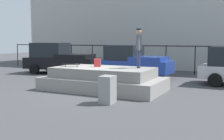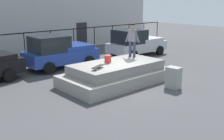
# 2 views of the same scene
# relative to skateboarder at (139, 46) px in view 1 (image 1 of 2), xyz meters

# --- Properties ---
(ground_plane) EXTENTS (60.00, 60.00, 0.00)m
(ground_plane) POSITION_rel_skateboarder_xyz_m (-1.65, -0.73, -1.93)
(ground_plane) COLOR #424244
(concrete_ledge) EXTENTS (5.17, 2.68, 0.99)m
(concrete_ledge) POSITION_rel_skateboarder_xyz_m (-1.46, -0.44, -1.48)
(concrete_ledge) COLOR gray
(concrete_ledge) RESTS_ON ground_plane
(skateboarder) EXTENTS (0.37, 0.76, 1.65)m
(skateboarder) POSITION_rel_skateboarder_xyz_m (0.00, 0.00, 0.00)
(skateboarder) COLOR #2D334C
(skateboarder) RESTS_ON concrete_ledge
(skateboard) EXTENTS (0.81, 0.49, 0.12)m
(skateboard) POSITION_rel_skateboarder_xyz_m (-2.87, -0.81, -0.84)
(skateboard) COLOR black
(skateboard) RESTS_ON concrete_ledge
(backpack) EXTENTS (0.34, 0.29, 0.35)m
(backpack) POSITION_rel_skateboarder_xyz_m (-1.84, -0.24, -0.76)
(backpack) COLOR red
(backpack) RESTS_ON concrete_ledge
(car_black_pickup_near) EXTENTS (4.97, 2.44, 1.99)m
(car_black_pickup_near) POSITION_rel_skateboarder_xyz_m (-6.89, 3.72, -0.96)
(car_black_pickup_near) COLOR black
(car_black_pickup_near) RESTS_ON ground_plane
(car_blue_pickup_mid) EXTENTS (4.16, 2.21, 1.87)m
(car_blue_pickup_mid) POSITION_rel_skateboarder_xyz_m (-1.85, 4.00, -1.00)
(car_blue_pickup_mid) COLOR navy
(car_blue_pickup_mid) RESTS_ON ground_plane
(utility_box) EXTENTS (0.48, 0.63, 0.95)m
(utility_box) POSITION_rel_skateboarder_xyz_m (-0.11, -2.64, -1.45)
(utility_box) COLOR gray
(utility_box) RESTS_ON ground_plane
(fence_row) EXTENTS (24.06, 0.06, 1.82)m
(fence_row) POSITION_rel_skateboarder_xyz_m (-1.65, 6.88, -0.68)
(fence_row) COLOR black
(fence_row) RESTS_ON ground_plane
(warehouse_building) EXTENTS (24.92, 6.48, 7.19)m
(warehouse_building) POSITION_rel_skateboarder_xyz_m (-1.65, 11.97, 1.68)
(warehouse_building) COLOR #B2B2AD
(warehouse_building) RESTS_ON ground_plane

